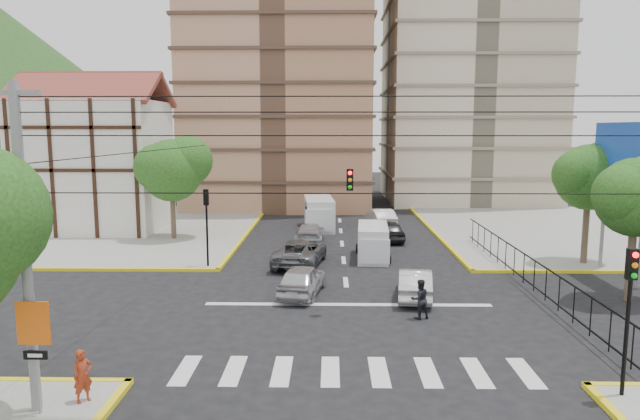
{
  "coord_description": "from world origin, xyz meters",
  "views": [
    {
      "loc": [
        -0.81,
        -23.82,
        7.94
      ],
      "look_at": [
        -1.32,
        3.58,
        4.0
      ],
      "focal_mm": 32.0,
      "sensor_mm": 36.0,
      "label": 1
    }
  ],
  "objects_px": {
    "pedestrian_sw_corner": "(83,376)",
    "van_left_lane": "(319,214)",
    "car_silver_front_left": "(302,280)",
    "district_sign": "(34,334)",
    "car_white_front_right": "(415,283)",
    "pedestrian_crosswalk": "(420,299)",
    "van_right_lane": "(373,243)",
    "traffic_light_nw": "(207,215)",
    "traffic_light_se": "(629,298)"
  },
  "relations": [
    {
      "from": "van_left_lane",
      "to": "pedestrian_crosswalk",
      "type": "height_order",
      "value": "van_left_lane"
    },
    {
      "from": "car_silver_front_left",
      "to": "pedestrian_crosswalk",
      "type": "bearing_deg",
      "value": 156.46
    },
    {
      "from": "district_sign",
      "to": "van_left_lane",
      "type": "distance_m",
      "value": 30.74
    },
    {
      "from": "van_right_lane",
      "to": "car_white_front_right",
      "type": "bearing_deg",
      "value": -76.87
    },
    {
      "from": "car_silver_front_left",
      "to": "car_white_front_right",
      "type": "distance_m",
      "value": 5.36
    },
    {
      "from": "car_white_front_right",
      "to": "traffic_light_nw",
      "type": "bearing_deg",
      "value": -19.16
    },
    {
      "from": "traffic_light_se",
      "to": "car_white_front_right",
      "type": "xyz_separation_m",
      "value": [
        -4.62,
        10.07,
        -2.41
      ]
    },
    {
      "from": "traffic_light_se",
      "to": "van_right_lane",
      "type": "height_order",
      "value": "traffic_light_se"
    },
    {
      "from": "traffic_light_nw",
      "to": "pedestrian_crosswalk",
      "type": "distance_m",
      "value": 13.85
    },
    {
      "from": "pedestrian_sw_corner",
      "to": "traffic_light_se",
      "type": "bearing_deg",
      "value": -45.8
    },
    {
      "from": "district_sign",
      "to": "van_right_lane",
      "type": "distance_m",
      "value": 22.29
    },
    {
      "from": "van_left_lane",
      "to": "car_silver_front_left",
      "type": "bearing_deg",
      "value": -96.32
    },
    {
      "from": "traffic_light_se",
      "to": "car_white_front_right",
      "type": "distance_m",
      "value": 11.34
    },
    {
      "from": "car_silver_front_left",
      "to": "pedestrian_sw_corner",
      "type": "xyz_separation_m",
      "value": [
        -5.72,
        -11.24,
        0.18
      ]
    },
    {
      "from": "van_left_lane",
      "to": "traffic_light_nw",
      "type": "bearing_deg",
      "value": -120.23
    },
    {
      "from": "car_white_front_right",
      "to": "pedestrian_crosswalk",
      "type": "relative_size",
      "value": 2.54
    },
    {
      "from": "traffic_light_nw",
      "to": "district_sign",
      "type": "bearing_deg",
      "value": -93.36
    },
    {
      "from": "traffic_light_nw",
      "to": "traffic_light_se",
      "type": "bearing_deg",
      "value": -45.0
    },
    {
      "from": "traffic_light_nw",
      "to": "van_left_lane",
      "type": "height_order",
      "value": "traffic_light_nw"
    },
    {
      "from": "traffic_light_nw",
      "to": "district_sign",
      "type": "xyz_separation_m",
      "value": [
        -1.0,
        -17.04,
        -0.66
      ]
    },
    {
      "from": "car_silver_front_left",
      "to": "pedestrian_crosswalk",
      "type": "height_order",
      "value": "pedestrian_crosswalk"
    },
    {
      "from": "traffic_light_se",
      "to": "traffic_light_nw",
      "type": "bearing_deg",
      "value": 135.0
    },
    {
      "from": "traffic_light_se",
      "to": "car_silver_front_left",
      "type": "relative_size",
      "value": 1.01
    },
    {
      "from": "district_sign",
      "to": "car_white_front_right",
      "type": "relative_size",
      "value": 0.75
    },
    {
      "from": "van_left_lane",
      "to": "car_white_front_right",
      "type": "height_order",
      "value": "van_left_lane"
    },
    {
      "from": "van_left_lane",
      "to": "van_right_lane",
      "type": "bearing_deg",
      "value": -76.1
    },
    {
      "from": "traffic_light_nw",
      "to": "pedestrian_sw_corner",
      "type": "bearing_deg",
      "value": -90.31
    },
    {
      "from": "car_white_front_right",
      "to": "pedestrian_sw_corner",
      "type": "height_order",
      "value": "pedestrian_sw_corner"
    },
    {
      "from": "pedestrian_sw_corner",
      "to": "van_left_lane",
      "type": "bearing_deg",
      "value": 29.67
    },
    {
      "from": "traffic_light_se",
      "to": "van_right_lane",
      "type": "distance_m",
      "value": 19.21
    },
    {
      "from": "pedestrian_sw_corner",
      "to": "traffic_light_nw",
      "type": "bearing_deg",
      "value": 41.31
    },
    {
      "from": "traffic_light_se",
      "to": "car_silver_front_left",
      "type": "xyz_separation_m",
      "value": [
        -9.96,
        10.54,
        -2.37
      ]
    },
    {
      "from": "van_right_lane",
      "to": "pedestrian_sw_corner",
      "type": "xyz_separation_m",
      "value": [
        -9.68,
        -18.83,
        -0.07
      ]
    },
    {
      "from": "car_silver_front_left",
      "to": "district_sign",
      "type": "bearing_deg",
      "value": 70.96
    },
    {
      "from": "traffic_light_nw",
      "to": "van_left_lane",
      "type": "bearing_deg",
      "value": 64.67
    },
    {
      "from": "van_left_lane",
      "to": "pedestrian_sw_corner",
      "type": "bearing_deg",
      "value": -106.85
    },
    {
      "from": "traffic_light_se",
      "to": "pedestrian_sw_corner",
      "type": "height_order",
      "value": "traffic_light_se"
    },
    {
      "from": "traffic_light_se",
      "to": "car_white_front_right",
      "type": "height_order",
      "value": "traffic_light_se"
    },
    {
      "from": "traffic_light_se",
      "to": "van_left_lane",
      "type": "bearing_deg",
      "value": 108.5
    },
    {
      "from": "traffic_light_nw",
      "to": "pedestrian_crosswalk",
      "type": "height_order",
      "value": "traffic_light_nw"
    },
    {
      "from": "van_right_lane",
      "to": "car_silver_front_left",
      "type": "bearing_deg",
      "value": -114.19
    },
    {
      "from": "traffic_light_se",
      "to": "car_silver_front_left",
      "type": "height_order",
      "value": "traffic_light_se"
    },
    {
      "from": "district_sign",
      "to": "car_white_front_right",
      "type": "distance_m",
      "value": 16.71
    },
    {
      "from": "van_right_lane",
      "to": "van_left_lane",
      "type": "bearing_deg",
      "value": 112.18
    },
    {
      "from": "car_white_front_right",
      "to": "pedestrian_crosswalk",
      "type": "bearing_deg",
      "value": 92.95
    },
    {
      "from": "district_sign",
      "to": "pedestrian_crosswalk",
      "type": "bearing_deg",
      "value": 36.2
    },
    {
      "from": "car_white_front_right",
      "to": "pedestrian_crosswalk",
      "type": "distance_m",
      "value": 2.93
    },
    {
      "from": "car_silver_front_left",
      "to": "pedestrian_crosswalk",
      "type": "xyz_separation_m",
      "value": [
        5.11,
        -3.38,
        0.1
      ]
    },
    {
      "from": "van_right_lane",
      "to": "car_silver_front_left",
      "type": "xyz_separation_m",
      "value": [
        -3.96,
        -7.58,
        -0.25
      ]
    },
    {
      "from": "car_silver_front_left",
      "to": "car_white_front_right",
      "type": "bearing_deg",
      "value": -175.03
    }
  ]
}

